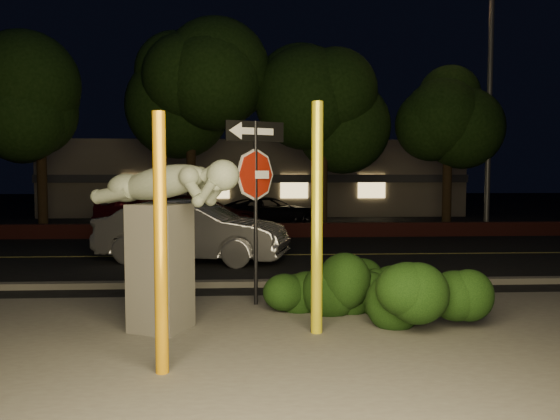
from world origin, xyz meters
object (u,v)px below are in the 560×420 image
object	(u,v)px
yellow_pole_left	(161,245)
parked_car_dark	(271,213)
sculpture	(163,226)
parked_car_red	(156,210)
signpost	(256,175)
parked_car_darkred	(199,214)
streetlight	(484,77)
silver_sedan	(192,231)
yellow_pole_right	(317,219)

from	to	relation	value
yellow_pole_left	parked_car_dark	xyz separation A→B (m)	(1.87, 16.48, -0.81)
sculpture	parked_car_red	world-z (taller)	sculpture
signpost	parked_car_darkred	bearing A→B (deg)	75.39
sculpture	streetlight	size ratio (longest dim) A/B	0.24
streetlight	parked_car_dark	distance (m)	9.78
sculpture	streetlight	xyz separation A→B (m)	(10.12, 12.77, 4.40)
streetlight	silver_sedan	distance (m)	13.31
streetlight	parked_car_darkred	world-z (taller)	streetlight
signpost	yellow_pole_right	bearing A→B (deg)	-88.48
signpost	silver_sedan	xyz separation A→B (m)	(-1.55, 4.70, -1.42)
yellow_pole_left	yellow_pole_right	bearing A→B (deg)	37.07
parked_car_red	parked_car_dark	size ratio (longest dim) A/B	1.06
parked_car_darkred	parked_car_dark	world-z (taller)	parked_car_darkred
yellow_pole_right	sculpture	distance (m)	2.16
sculpture	parked_car_red	distance (m)	14.14
streetlight	parked_car_red	size ratio (longest dim) A/B	2.05
yellow_pole_left	parked_car_dark	bearing A→B (deg)	83.54
signpost	parked_car_red	size ratio (longest dim) A/B	0.64
streetlight	parked_car_red	world-z (taller)	streetlight
yellow_pole_right	yellow_pole_left	bearing A→B (deg)	-142.93
yellow_pole_right	parked_car_red	distance (m)	14.92
streetlight	parked_car_dark	size ratio (longest dim) A/B	2.17
streetlight	parked_car_red	distance (m)	13.58
yellow_pole_left	yellow_pole_right	distance (m)	2.39
silver_sedan	parked_car_dark	distance (m)	8.96
silver_sedan	parked_car_darkred	world-z (taller)	silver_sedan
yellow_pole_left	signpost	xyz separation A→B (m)	(1.08, 3.14, 0.75)
signpost	parked_car_dark	world-z (taller)	signpost
signpost	parked_car_red	world-z (taller)	signpost
yellow_pole_right	sculpture	xyz separation A→B (m)	(-2.14, 0.27, -0.11)
silver_sedan	parked_car_darkred	distance (m)	7.21
yellow_pole_right	sculpture	bearing A→B (deg)	172.80
silver_sedan	parked_car_darkred	bearing A→B (deg)	18.09
yellow_pole_left	parked_car_red	size ratio (longest dim) A/B	0.60
yellow_pole_left	parked_car_red	bearing A→B (deg)	99.73
parked_car_dark	signpost	bearing A→B (deg)	159.03
signpost	parked_car_darkred	distance (m)	12.16
sculpture	parked_car_dark	xyz separation A→B (m)	(2.11, 14.77, -0.86)
yellow_pole_right	parked_car_darkred	bearing A→B (deg)	101.83
parked_car_darkred	yellow_pole_left	bearing A→B (deg)	163.37
sculpture	parked_car_darkred	distance (m)	13.37
parked_car_darkred	sculpture	bearing A→B (deg)	162.79
sculpture	silver_sedan	xyz separation A→B (m)	(-0.23, 6.13, -0.71)
signpost	sculpture	size ratio (longest dim) A/B	1.28
silver_sedan	parked_car_red	size ratio (longest dim) A/B	0.99
yellow_pole_left	parked_car_dark	size ratio (longest dim) A/B	0.63
parked_car_red	parked_car_darkred	distance (m)	1.83
streetlight	parked_car_darkred	size ratio (longest dim) A/B	2.02
sculpture	parked_car_dark	world-z (taller)	sculpture
yellow_pole_left	sculpture	distance (m)	1.72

